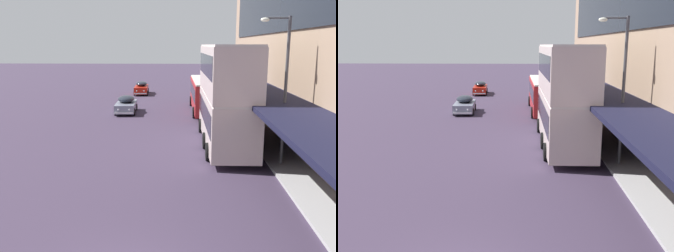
% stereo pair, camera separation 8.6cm
% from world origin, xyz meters
% --- Properties ---
extents(transit_bus_kerbside_front, '(2.99, 10.55, 3.10)m').
position_xyz_m(transit_bus_kerbside_front, '(3.66, 27.06, 1.79)').
color(transit_bus_kerbside_front, '#B42426').
rests_on(transit_bus_kerbside_front, ground).
extents(transit_bus_kerbside_rear, '(2.92, 10.64, 6.29)m').
position_xyz_m(transit_bus_kerbside_rear, '(4.09, 14.84, 3.39)').
color(transit_bus_kerbside_rear, beige).
rests_on(transit_bus_kerbside_rear, ground).
extents(sedan_lead_mid, '(2.08, 4.57, 1.61)m').
position_xyz_m(sedan_lead_mid, '(-3.90, 26.24, 0.79)').
color(sedan_lead_mid, slate).
rests_on(sedan_lead_mid, ground).
extents(sedan_lead_near, '(1.97, 4.96, 1.65)m').
position_xyz_m(sedan_lead_near, '(-3.96, 39.97, 0.81)').
color(sedan_lead_near, '#B31D11').
rests_on(sedan_lead_near, ground).
extents(street_lamp, '(1.50, 0.28, 7.51)m').
position_xyz_m(street_lamp, '(6.47, 10.68, 4.48)').
color(street_lamp, '#4C4C51').
rests_on(street_lamp, sidewalk_kerb).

